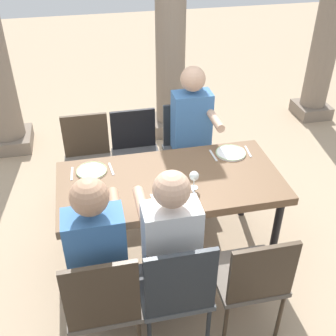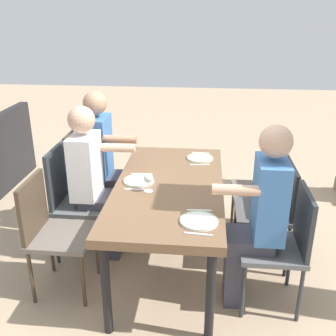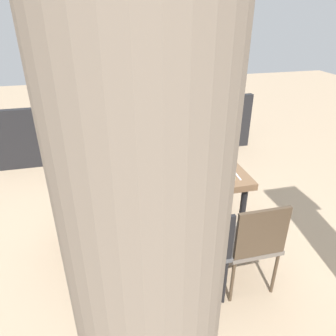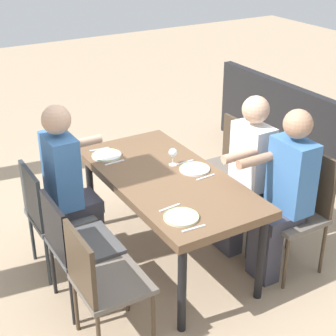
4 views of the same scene
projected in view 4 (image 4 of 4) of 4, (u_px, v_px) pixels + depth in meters
The scene contains 21 objects.
ground_plane at pixel (167, 257), 4.35m from camera, with size 16.00×16.00×0.00m, color tan.
dining_table at pixel (167, 184), 4.04m from camera, with size 1.68×0.83×0.76m.
chair_west_north at pixel (100, 279), 3.28m from camera, with size 0.44×0.44×0.88m.
chair_west_south at pixel (300, 205), 4.02m from camera, with size 0.44×0.44×0.97m.
chair_mid_north at pixel (74, 242), 3.62m from camera, with size 0.44×0.44×0.88m.
chair_mid_south at pixel (263, 182), 4.37m from camera, with size 0.44×0.44×0.96m.
chair_east_north at pixel (50, 211), 4.00m from camera, with size 0.44×0.44×0.90m.
chair_east_south at pixel (227, 162), 4.76m from camera, with size 0.44×0.44×0.91m.
diner_woman_green at pixel (70, 181), 4.00m from camera, with size 0.34×0.50×1.35m.
diner_man_white at pixel (245, 170), 4.21m from camera, with size 0.35×0.50×1.32m.
diner_guest_third at pixel (284, 191), 3.87m from camera, with size 0.35×0.50×1.35m.
plate_0 at pixel (181, 217), 3.46m from camera, with size 0.24×0.24×0.02m.
fork_0 at pixel (194, 228), 3.35m from camera, with size 0.02×0.17×0.01m, color silver.
spoon_0 at pixel (170, 208), 3.58m from camera, with size 0.02×0.17×0.01m, color silver.
plate_1 at pixel (195, 169), 4.10m from camera, with size 0.24×0.24×0.02m.
wine_glass_1 at pixel (173, 153), 4.14m from camera, with size 0.07×0.07×0.14m.
fork_1 at pixel (205, 177), 3.99m from camera, with size 0.02×0.17×0.01m, color silver.
spoon_1 at pixel (184, 162), 4.22m from camera, with size 0.02×0.17×0.01m, color silver.
plate_2 at pixel (107, 155), 4.33m from camera, with size 0.25×0.25×0.02m.
fork_2 at pixel (115, 163), 4.21m from camera, with size 0.02×0.17×0.01m, color silver.
spoon_2 at pixel (99, 149), 4.45m from camera, with size 0.02×0.17×0.01m, color silver.
Camera 4 is at (-3.07, 1.81, 2.59)m, focal length 56.25 mm.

